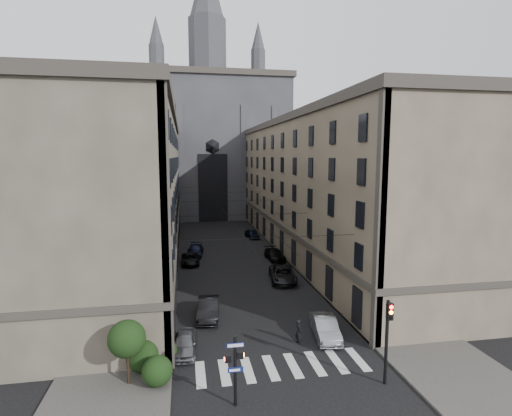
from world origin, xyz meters
TOP-DOWN VIEW (x-y plane):
  - ground at (0.00, 0.00)m, footprint 260.00×260.00m
  - sidewalk_left at (-10.50, 36.00)m, footprint 7.00×80.00m
  - sidewalk_right at (10.50, 36.00)m, footprint 7.00×80.00m
  - zebra_crossing at (0.00, 5.00)m, footprint 11.00×3.20m
  - building_left at (-13.44, 36.00)m, footprint 13.60×60.60m
  - building_right at (13.44, 36.00)m, footprint 13.60×60.60m
  - gothic_tower at (0.00, 74.96)m, footprint 35.00×23.00m
  - pedestrian_signal_left at (-3.51, 1.50)m, footprint 1.02×0.38m
  - traffic_light_right at (5.60, 1.92)m, footprint 0.34×0.50m
  - shrub_cluster at (-8.72, 5.01)m, footprint 3.90×4.40m
  - tram_wires at (0.00, 35.63)m, footprint 14.00×60.00m
  - car_left_near at (-6.20, 8.00)m, footprint 1.92×4.14m
  - car_left_midnear at (-4.20, 13.74)m, footprint 2.21×5.10m
  - car_left_midfar at (-5.39, 31.13)m, footprint 2.20×4.73m
  - car_left_far at (-4.66, 35.23)m, footprint 2.72×5.29m
  - car_right_near at (4.20, 8.49)m, footprint 2.30×4.92m
  - car_right_midnear at (4.39, 22.24)m, footprint 3.36×6.04m
  - car_right_midfar at (5.57, 31.26)m, footprint 2.24×4.99m
  - car_right_far at (5.05, 45.65)m, footprint 2.26×4.40m
  - pedestrian at (1.98, 8.00)m, footprint 0.58×0.74m

SIDE VIEW (x-z plane):
  - ground at x=0.00m, z-range 0.00..0.00m
  - zebra_crossing at x=0.00m, z-range 0.00..0.01m
  - sidewalk_left at x=-10.50m, z-range 0.00..0.15m
  - sidewalk_right at x=10.50m, z-range 0.00..0.15m
  - car_left_midfar at x=-5.39m, z-range 0.00..1.31m
  - car_left_near at x=-6.20m, z-range 0.00..1.37m
  - car_right_midfar at x=5.57m, z-range 0.00..1.42m
  - car_right_far at x=5.05m, z-range 0.00..1.43m
  - car_left_far at x=-4.66m, z-range 0.00..1.47m
  - car_right_near at x=4.20m, z-range 0.00..1.56m
  - car_right_midnear at x=4.39m, z-range 0.00..1.60m
  - car_left_midnear at x=-4.20m, z-range 0.00..1.63m
  - pedestrian at x=1.98m, z-range 0.00..1.79m
  - shrub_cluster at x=-8.72m, z-range -0.15..3.75m
  - pedestrian_signal_left at x=-3.51m, z-range 0.32..4.32m
  - traffic_light_right at x=5.60m, z-range 0.69..5.89m
  - tram_wires at x=0.00m, z-range 7.03..7.46m
  - building_left at x=-13.44m, z-range -0.08..18.77m
  - building_right at x=13.44m, z-range -0.08..18.77m
  - gothic_tower at x=0.00m, z-range -11.20..46.80m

